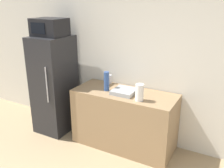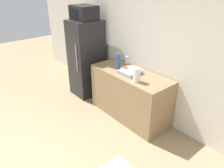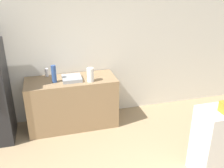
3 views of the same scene
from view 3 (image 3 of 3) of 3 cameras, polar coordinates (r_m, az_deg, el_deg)
name	(u,v)px [view 3 (image 3 of 3)]	position (r m, az deg, el deg)	size (l,w,h in m)	color
wall_back	(75,51)	(4.59, -8.49, 7.55)	(8.00, 0.06, 2.60)	silver
counter	(72,102)	(4.54, -9.04, -4.20)	(1.56, 0.65, 0.90)	#937551
sink_basin	(72,78)	(4.31, -9.18, 1.29)	(0.32, 0.34, 0.06)	#9EA3A8
bottle_tall	(54,74)	(4.23, -13.14, 2.26)	(0.08, 0.08, 0.30)	#2D4C8C
bottle_short	(47,73)	(4.55, -14.70, 2.56)	(0.06, 0.06, 0.14)	silver
paper_towel_roll	(90,75)	(4.18, -4.97, 2.13)	(0.11, 0.11, 0.24)	white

